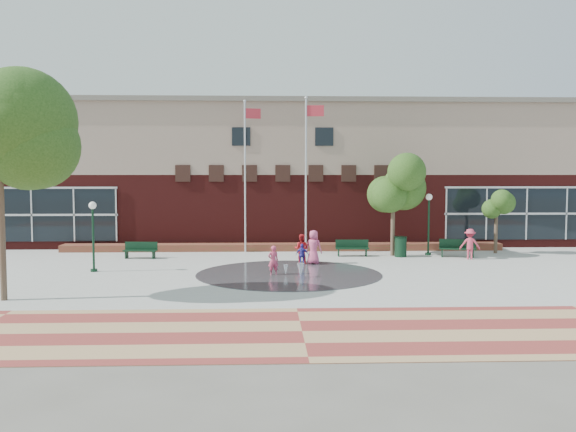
{
  "coord_description": "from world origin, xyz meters",
  "views": [
    {
      "loc": [
        -1.06,
        -24.33,
        4.58
      ],
      "look_at": [
        0.0,
        4.0,
        2.6
      ],
      "focal_mm": 38.0,
      "sensor_mm": 36.0,
      "label": 1
    }
  ],
  "objects_px": {
    "flagpole_left": "(246,168)",
    "flagpole_right": "(307,166)",
    "trash_can": "(401,247)",
    "child_splash": "(273,260)",
    "bench_left": "(140,253)"
  },
  "relations": [
    {
      "from": "bench_left",
      "to": "trash_can",
      "type": "height_order",
      "value": "trash_can"
    },
    {
      "from": "flagpole_right",
      "to": "trash_can",
      "type": "height_order",
      "value": "flagpole_right"
    },
    {
      "from": "bench_left",
      "to": "trash_can",
      "type": "relative_size",
      "value": 1.61
    },
    {
      "from": "trash_can",
      "to": "child_splash",
      "type": "bearing_deg",
      "value": -140.91
    },
    {
      "from": "bench_left",
      "to": "child_splash",
      "type": "height_order",
      "value": "child_splash"
    },
    {
      "from": "flagpole_right",
      "to": "bench_left",
      "type": "bearing_deg",
      "value": -163.95
    },
    {
      "from": "flagpole_left",
      "to": "bench_left",
      "type": "relative_size",
      "value": 4.82
    },
    {
      "from": "trash_can",
      "to": "child_splash",
      "type": "height_order",
      "value": "child_splash"
    },
    {
      "from": "flagpole_left",
      "to": "child_splash",
      "type": "height_order",
      "value": "flagpole_left"
    },
    {
      "from": "flagpole_left",
      "to": "bench_left",
      "type": "bearing_deg",
      "value": -172.48
    },
    {
      "from": "flagpole_left",
      "to": "flagpole_right",
      "type": "bearing_deg",
      "value": -23.06
    },
    {
      "from": "flagpole_left",
      "to": "flagpole_right",
      "type": "height_order",
      "value": "flagpole_right"
    },
    {
      "from": "trash_can",
      "to": "flagpole_left",
      "type": "bearing_deg",
      "value": 164.71
    },
    {
      "from": "child_splash",
      "to": "bench_left",
      "type": "bearing_deg",
      "value": -54.44
    },
    {
      "from": "flagpole_right",
      "to": "trash_can",
      "type": "distance_m",
      "value": 6.97
    }
  ]
}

